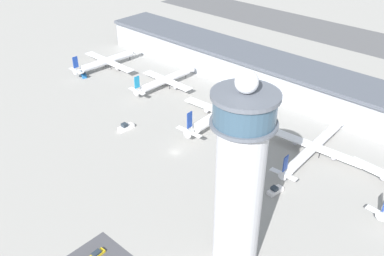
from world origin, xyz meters
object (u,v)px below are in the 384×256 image
at_px(airplane_gate_charlie, 222,112).
at_px(service_truck_catering, 83,74).
at_px(airplane_gate_bravo, 166,80).
at_px(airplane_gate_alpha, 107,61).
at_px(airplane_gate_delta, 314,147).
at_px(service_truck_fuel, 126,127).
at_px(control_tower, 240,179).
at_px(service_truck_baggage, 275,190).
at_px(car_blue_compact, 97,254).

xyz_separation_m(airplane_gate_charlie, service_truck_catering, (-82.08, -12.37, -2.90)).
height_order(airplane_gate_bravo, service_truck_catering, airplane_gate_bravo).
height_order(airplane_gate_bravo, airplane_gate_charlie, airplane_gate_charlie).
height_order(airplane_gate_alpha, airplane_gate_delta, airplane_gate_alpha).
distance_m(airplane_gate_delta, service_truck_fuel, 74.49).
xyz_separation_m(control_tower, service_truck_fuel, (-74.40, 23.94, -26.18)).
distance_m(airplane_gate_alpha, service_truck_fuel, 65.77).
relative_size(airplane_gate_delta, service_truck_baggage, 7.58).
distance_m(airplane_gate_bravo, airplane_gate_charlie, 41.27).
bearing_deg(airplane_gate_alpha, airplane_gate_charlie, -1.57).
distance_m(service_truck_baggage, car_blue_compact, 60.03).
xyz_separation_m(airplane_gate_bravo, service_truck_catering, (-41.35, -19.05, -2.83)).
distance_m(airplane_gate_delta, service_truck_baggage, 27.68).
height_order(airplane_gate_delta, service_truck_fuel, airplane_gate_delta).
relative_size(service_truck_fuel, car_blue_compact, 1.46).
bearing_deg(service_truck_catering, airplane_gate_bravo, 24.73).
relative_size(airplane_gate_alpha, airplane_gate_charlie, 0.90).
height_order(service_truck_catering, service_truck_fuel, service_truck_catering).
bearing_deg(car_blue_compact, control_tower, 41.28).
bearing_deg(airplane_gate_bravo, car_blue_compact, -54.63).
distance_m(control_tower, airplane_gate_charlie, 78.55).
bearing_deg(airplane_gate_delta, airplane_gate_bravo, 177.16).
bearing_deg(service_truck_baggage, airplane_gate_delta, 93.07).
bearing_deg(service_truck_catering, service_truck_baggage, -5.71).
distance_m(airplane_gate_alpha, airplane_gate_bravo, 40.05).
relative_size(service_truck_baggage, car_blue_compact, 1.29).
xyz_separation_m(airplane_gate_bravo, airplane_gate_delta, (82.04, -4.07, 0.05)).
height_order(airplane_gate_alpha, airplane_gate_bravo, airplane_gate_alpha).
bearing_deg(service_truck_fuel, control_tower, -17.84).
height_order(airplane_gate_alpha, service_truck_fuel, airplane_gate_alpha).
bearing_deg(airplane_gate_alpha, service_truck_fuel, -31.51).
relative_size(airplane_gate_alpha, airplane_gate_bravo, 1.06).
height_order(control_tower, service_truck_catering, control_tower).
bearing_deg(service_truck_fuel, airplane_gate_delta, 27.83).
bearing_deg(control_tower, service_truck_catering, 161.68).
height_order(airplane_gate_delta, car_blue_compact, airplane_gate_delta).
bearing_deg(airplane_gate_delta, control_tower, -81.69).
xyz_separation_m(airplane_gate_delta, service_truck_baggage, (1.47, -27.47, -3.11)).
bearing_deg(airplane_gate_bravo, airplane_gate_alpha, -173.59).
distance_m(airplane_gate_bravo, service_truck_fuel, 42.16).
distance_m(control_tower, airplane_gate_alpha, 144.70).
bearing_deg(service_truck_baggage, service_truck_fuel, -173.83).
distance_m(control_tower, service_truck_catering, 141.44).
bearing_deg(airplane_gate_charlie, service_truck_baggage, -30.15).
relative_size(airplane_gate_charlie, service_truck_catering, 5.28).
xyz_separation_m(airplane_gate_alpha, car_blue_compact, (102.02, -83.20, -3.50)).
bearing_deg(car_blue_compact, airplane_gate_delta, 76.67).
relative_size(airplane_gate_alpha, car_blue_compact, 8.42).
bearing_deg(airplane_gate_charlie, airplane_gate_alpha, 178.43).
bearing_deg(service_truck_baggage, service_truck_catering, 174.29).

